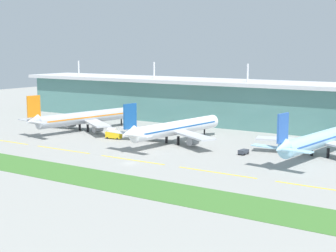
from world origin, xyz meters
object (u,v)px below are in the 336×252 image
(airliner_near, at_px, (86,118))
(airliner_far, at_px, (322,139))
(fuel_truck, at_px, (113,134))
(airliner_middle, at_px, (175,128))
(pushback_tug, at_px, (243,152))

(airliner_near, xyz_separation_m, airliner_far, (112.46, 3.67, 0.00))
(airliner_far, height_order, fuel_truck, airliner_far)
(airliner_near, distance_m, fuel_truck, 27.39)
(airliner_middle, height_order, pushback_tug, airliner_middle)
(airliner_middle, relative_size, airliner_far, 0.88)
(airliner_middle, bearing_deg, airliner_far, 8.09)
(fuel_truck, bearing_deg, pushback_tug, 0.61)
(airliner_far, relative_size, pushback_tug, 15.28)
(airliner_middle, distance_m, airliner_far, 59.49)
(airliner_near, relative_size, airliner_far, 0.93)
(airliner_middle, relative_size, fuel_truck, 8.19)
(fuel_truck, distance_m, pushback_tug, 62.10)
(pushback_tug, bearing_deg, airliner_middle, 171.94)
(fuel_truck, bearing_deg, airliner_near, 158.03)
(airliner_middle, xyz_separation_m, pushback_tug, (33.63, -4.76, -5.35))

